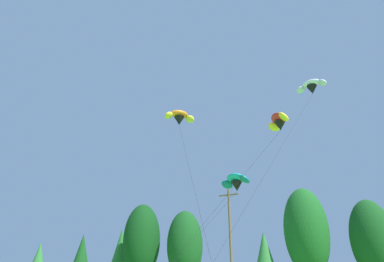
{
  "coord_description": "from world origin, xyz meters",
  "views": [
    {
      "loc": [
        10.17,
        1.26,
        2.35
      ],
      "look_at": [
        -0.65,
        24.17,
        13.23
      ],
      "focal_mm": 33.41,
      "sensor_mm": 36.0,
      "label": 1
    }
  ],
  "objects": [
    {
      "name": "parafoil_kite_mid_white",
      "position": [
        7.18,
        41.93,
        24.63
      ],
      "size": [
        8.33,
        21.9,
        23.9
      ],
      "color": "white"
    },
    {
      "name": "parafoil_kite_low_red_yellow",
      "position": [
        5.25,
        28.42,
        14.61
      ],
      "size": [
        8.7,
        9.68,
        14.24
      ],
      "color": "red"
    },
    {
      "name": "parafoil_kite_far_orange",
      "position": [
        -5.16,
        30.69,
        18.08
      ],
      "size": [
        10.0,
        13.23,
        17.76
      ],
      "color": "orange"
    },
    {
      "name": "treeline_tree_e",
      "position": [
        -13.7,
        49.36,
        7.5
      ],
      "size": [
        5.14,
        5.14,
        12.39
      ],
      "color": "#472D19",
      "rests_on": "ground_plane"
    },
    {
      "name": "utility_pole",
      "position": [
        -2.75,
        38.05,
        6.25
      ],
      "size": [
        2.2,
        0.26,
        11.95
      ],
      "color": "brown",
      "rests_on": "ground_plane"
    },
    {
      "name": "treeline_tree_h",
      "position": [
        10.76,
        50.27,
        7.25
      ],
      "size": [
        5.03,
        5.03,
        11.97
      ],
      "color": "#472D19",
      "rests_on": "ground_plane"
    },
    {
      "name": "treeline_tree_g",
      "position": [
        3.35,
        49.87,
        8.53
      ],
      "size": [
        5.6,
        5.6,
        14.09
      ],
      "color": "#472D19",
      "rests_on": "ground_plane"
    },
    {
      "name": "parafoil_kite_high_teal",
      "position": [
        -0.17,
        32.92,
        11.29
      ],
      "size": [
        3.84,
        14.13,
        10.99
      ],
      "color": "teal"
    },
    {
      "name": "treeline_tree_b",
      "position": [
        -33.68,
        50.54,
        6.42
      ],
      "size": [
        3.86,
        3.86,
        10.26
      ],
      "color": "#472D19",
      "rests_on": "ground_plane"
    },
    {
      "name": "treeline_tree_f",
      "position": [
        -1.94,
        48.69,
        5.46
      ],
      "size": [
        3.52,
        3.52,
        8.72
      ],
      "color": "#472D19",
      "rests_on": "ground_plane"
    },
    {
      "name": "treeline_tree_c",
      "position": [
        -25.78,
        50.59,
        6.66
      ],
      "size": [
        3.94,
        3.94,
        10.63
      ],
      "color": "#472D19",
      "rests_on": "ground_plane"
    },
    {
      "name": "treeline_tree_d",
      "position": [
        -20.38,
        48.26,
        8.31
      ],
      "size": [
        5.5,
        5.5,
        13.72
      ],
      "color": "#472D19",
      "rests_on": "ground_plane"
    }
  ]
}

